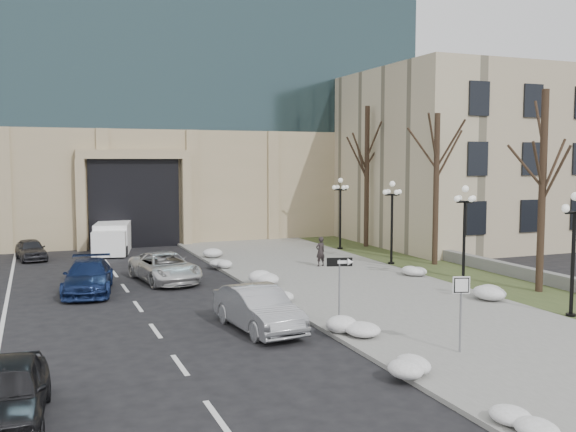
% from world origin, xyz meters
% --- Properties ---
extents(ground, '(160.00, 160.00, 0.00)m').
position_xyz_m(ground, '(0.00, 0.00, 0.00)').
color(ground, black).
rests_on(ground, ground).
extents(sidewalk, '(9.00, 40.00, 0.12)m').
position_xyz_m(sidewalk, '(3.50, 14.00, 0.06)').
color(sidewalk, gray).
rests_on(sidewalk, ground).
extents(curb, '(0.30, 40.00, 0.14)m').
position_xyz_m(curb, '(-1.00, 14.00, 0.07)').
color(curb, gray).
rests_on(curb, ground).
extents(grass_strip, '(4.00, 40.00, 0.10)m').
position_xyz_m(grass_strip, '(10.00, 14.00, 0.05)').
color(grass_strip, '#354422').
rests_on(grass_strip, ground).
extents(stone_wall, '(0.50, 30.00, 0.70)m').
position_xyz_m(stone_wall, '(12.00, 16.00, 0.35)').
color(stone_wall, slate).
rests_on(stone_wall, ground).
extents(office_tower, '(40.00, 24.70, 36.00)m').
position_xyz_m(office_tower, '(-2.01, 43.58, 18.49)').
color(office_tower, tan).
rests_on(office_tower, ground).
extents(classical_building, '(22.00, 18.12, 12.00)m').
position_xyz_m(classical_building, '(22.00, 27.98, 6.00)').
color(classical_building, '#C0B290').
rests_on(classical_building, ground).
extents(car_a, '(2.06, 4.47, 1.49)m').
position_xyz_m(car_a, '(-11.00, 3.28, 0.74)').
color(car_a, black).
rests_on(car_a, ground).
extents(car_b, '(2.12, 4.80, 1.53)m').
position_xyz_m(car_b, '(-3.13, 8.80, 0.77)').
color(car_b, '#9EA0A5').
rests_on(car_b, ground).
extents(car_c, '(2.77, 5.29, 1.46)m').
position_xyz_m(car_c, '(-8.15, 17.57, 0.73)').
color(car_c, navy).
rests_on(car_c, ground).
extents(car_d, '(3.13, 5.42, 1.42)m').
position_xyz_m(car_d, '(-4.46, 18.92, 0.71)').
color(car_d, silver).
rests_on(car_d, ground).
extents(car_e, '(2.04, 3.86, 1.25)m').
position_xyz_m(car_e, '(-10.56, 28.73, 0.63)').
color(car_e, '#313136').
rests_on(car_e, ground).
extents(pedestrian, '(0.67, 0.52, 1.62)m').
position_xyz_m(pedestrian, '(4.21, 19.66, 0.93)').
color(pedestrian, black).
rests_on(pedestrian, sidewalk).
extents(box_truck, '(3.19, 6.23, 1.89)m').
position_xyz_m(box_truck, '(-5.66, 30.22, 0.91)').
color(box_truck, white).
rests_on(box_truck, ground).
extents(one_way_sign, '(0.94, 0.43, 2.54)m').
position_xyz_m(one_way_sign, '(-0.30, 7.81, 2.10)').
color(one_way_sign, slate).
rests_on(one_way_sign, ground).
extents(keep_sign, '(0.51, 0.21, 2.45)m').
position_xyz_m(keep_sign, '(1.60, 3.73, 1.80)').
color(keep_sign, slate).
rests_on(keep_sign, ground).
extents(snow_clump_a, '(1.10, 1.60, 0.36)m').
position_xyz_m(snow_clump_a, '(-0.31, -1.48, 0.30)').
color(snow_clump_a, white).
rests_on(snow_clump_a, sidewalk).
extents(snow_clump_b, '(1.10, 1.60, 0.36)m').
position_xyz_m(snow_clump_b, '(-0.88, 2.56, 0.30)').
color(snow_clump_b, white).
rests_on(snow_clump_b, sidewalk).
extents(snow_clump_c, '(1.10, 1.60, 0.36)m').
position_xyz_m(snow_clump_c, '(-0.52, 6.67, 0.30)').
color(snow_clump_c, white).
rests_on(snow_clump_c, sidewalk).
extents(snow_clump_d, '(1.10, 1.60, 0.36)m').
position_xyz_m(snow_clump_d, '(-0.85, 11.87, 0.30)').
color(snow_clump_d, white).
rests_on(snow_clump_d, sidewalk).
extents(snow_clump_e, '(1.10, 1.60, 0.36)m').
position_xyz_m(snow_clump_e, '(-0.64, 16.32, 0.30)').
color(snow_clump_e, white).
rests_on(snow_clump_e, sidewalk).
extents(snow_clump_f, '(1.10, 1.60, 0.36)m').
position_xyz_m(snow_clump_f, '(-0.89, 21.03, 0.30)').
color(snow_clump_f, white).
rests_on(snow_clump_f, sidewalk).
extents(snow_clump_g, '(1.10, 1.60, 0.36)m').
position_xyz_m(snow_clump_g, '(-0.46, 25.19, 0.30)').
color(snow_clump_g, white).
rests_on(snow_clump_g, sidewalk).
extents(snow_clump_i, '(1.10, 1.60, 0.36)m').
position_xyz_m(snow_clump_i, '(7.34, 9.60, 0.30)').
color(snow_clump_i, white).
rests_on(snow_clump_i, sidewalk).
extents(snow_clump_j, '(1.10, 1.60, 0.36)m').
position_xyz_m(snow_clump_j, '(7.43, 15.28, 0.30)').
color(snow_clump_j, white).
rests_on(snow_clump_j, sidewalk).
extents(lamppost_a, '(1.18, 1.18, 4.76)m').
position_xyz_m(lamppost_a, '(8.30, 6.00, 3.07)').
color(lamppost_a, black).
rests_on(lamppost_a, ground).
extents(lamppost_b, '(1.18, 1.18, 4.76)m').
position_xyz_m(lamppost_b, '(8.30, 12.50, 3.07)').
color(lamppost_b, black).
rests_on(lamppost_b, ground).
extents(lamppost_c, '(1.18, 1.18, 4.76)m').
position_xyz_m(lamppost_c, '(8.30, 19.00, 3.07)').
color(lamppost_c, black).
rests_on(lamppost_c, ground).
extents(lamppost_d, '(1.18, 1.18, 4.76)m').
position_xyz_m(lamppost_d, '(8.30, 25.50, 3.07)').
color(lamppost_d, black).
rests_on(lamppost_d, ground).
extents(tree_near, '(3.20, 3.20, 9.00)m').
position_xyz_m(tree_near, '(10.50, 10.00, 5.83)').
color(tree_near, black).
rests_on(tree_near, ground).
extents(tree_mid, '(3.20, 3.20, 8.50)m').
position_xyz_m(tree_mid, '(10.50, 18.00, 5.50)').
color(tree_mid, black).
rests_on(tree_mid, ground).
extents(tree_far, '(3.20, 3.20, 9.50)m').
position_xyz_m(tree_far, '(10.50, 26.00, 6.15)').
color(tree_far, black).
rests_on(tree_far, ground).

